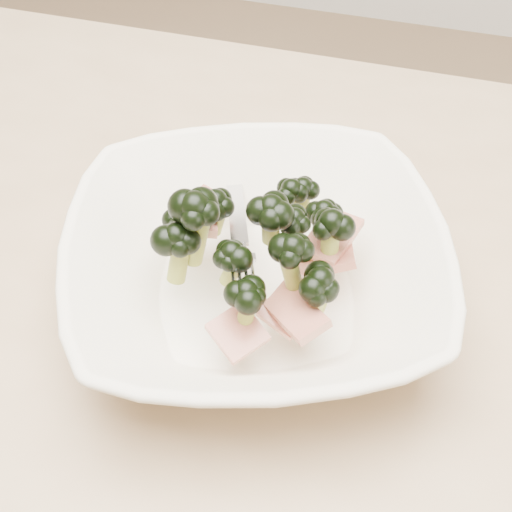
% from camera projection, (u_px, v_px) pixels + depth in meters
% --- Properties ---
extents(dining_table, '(1.20, 0.80, 0.75)m').
position_uv_depth(dining_table, '(169.00, 346.00, 0.68)').
color(dining_table, tan).
rests_on(dining_table, ground).
extents(broccoli_dish, '(0.39, 0.39, 0.12)m').
position_uv_depth(broccoli_dish, '(256.00, 265.00, 0.57)').
color(broccoli_dish, '#EDE2C9').
rests_on(broccoli_dish, dining_table).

